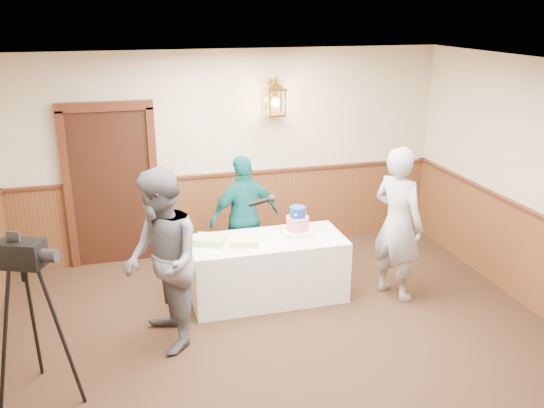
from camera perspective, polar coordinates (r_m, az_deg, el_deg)
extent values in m
plane|color=#2F1E12|center=(5.47, 3.76, -18.39)|extent=(7.00, 7.00, 0.00)
cube|color=beige|center=(7.97, -4.19, 5.02)|extent=(6.00, 0.02, 2.80)
cube|color=white|center=(4.38, 4.55, 12.18)|extent=(6.00, 7.00, 0.02)
cube|color=#593019|center=(8.19, -4.02, -0.80)|extent=(5.98, 0.04, 1.10)
cube|color=#462012|center=(8.01, -4.10, 3.01)|extent=(5.98, 0.07, 0.04)
cube|color=black|center=(7.88, -15.55, 1.55)|extent=(1.00, 0.06, 2.10)
cube|color=silver|center=(6.86, -0.44, -6.40)|extent=(1.80, 0.80, 0.75)
cube|color=#FFFAC3|center=(6.84, 2.52, -2.75)|extent=(0.36, 0.36, 0.07)
cylinder|color=red|center=(6.80, 2.54, -1.88)|extent=(0.27, 0.27, 0.16)
cylinder|color=navy|center=(6.75, 2.55, -0.77)|extent=(0.19, 0.19, 0.12)
cube|color=#F1D190|center=(6.57, -2.76, -3.71)|extent=(0.38, 0.32, 0.07)
cube|color=#A8E3A0|center=(6.62, -6.16, -3.57)|extent=(0.43, 0.39, 0.08)
imported|color=#585A60|center=(5.79, -10.87, -5.63)|extent=(0.84, 1.01, 1.87)
cylinder|color=black|center=(5.77, -1.28, 0.19)|extent=(0.23, 0.05, 0.09)
sphere|color=black|center=(5.79, -0.02, 0.52)|extent=(0.08, 0.08, 0.08)
imported|color=#99999E|center=(6.86, 12.36, -1.91)|extent=(0.68, 0.79, 1.84)
imported|color=#0D5654|center=(7.26, -2.72, -1.33)|extent=(1.00, 0.59, 1.60)
cube|color=black|center=(5.13, -23.61, -4.56)|extent=(0.42, 0.33, 0.22)
cylinder|color=black|center=(5.01, -21.25, -4.80)|extent=(0.18, 0.16, 0.11)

